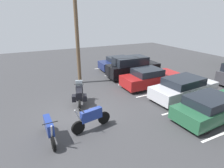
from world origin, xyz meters
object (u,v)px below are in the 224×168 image
(motorcycle_second, at_px, (49,128))
(car_silver, at_px, (184,88))
(car_red, at_px, (150,78))
(car_navy, at_px, (121,63))
(utility_pole, at_px, (76,22))
(motorcycle_touring, at_px, (79,94))
(motorcycle_third, at_px, (91,118))
(car_green, at_px, (212,107))
(car_black, at_px, (132,67))

(motorcycle_second, distance_m, car_silver, 8.94)
(motorcycle_second, distance_m, car_red, 8.93)
(car_silver, bearing_deg, car_navy, -176.75)
(utility_pole, bearing_deg, motorcycle_touring, -16.76)
(car_navy, bearing_deg, car_silver, 3.25)
(motorcycle_third, height_order, car_navy, car_navy)
(motorcycle_second, bearing_deg, car_red, 113.49)
(motorcycle_touring, distance_m, utility_pole, 5.83)
(motorcycle_third, relative_size, car_navy, 0.47)
(motorcycle_second, bearing_deg, car_silver, 94.88)
(motorcycle_touring, height_order, car_red, car_red)
(motorcycle_touring, relative_size, car_green, 0.42)
(car_silver, bearing_deg, car_red, -165.66)
(motorcycle_touring, height_order, car_black, car_black)
(utility_pole, bearing_deg, car_red, 55.56)
(car_silver, xyz_separation_m, car_green, (2.64, -0.63, -0.05))
(motorcycle_second, bearing_deg, motorcycle_touring, 142.27)
(car_navy, height_order, utility_pole, utility_pole)
(motorcycle_touring, distance_m, motorcycle_second, 3.71)
(motorcycle_second, xyz_separation_m, utility_pole, (-6.82, 3.44, 4.24))
(car_red, bearing_deg, car_navy, 177.26)
(car_silver, height_order, car_green, car_silver)
(motorcycle_touring, height_order, motorcycle_third, motorcycle_touring)
(car_silver, distance_m, utility_pole, 9.14)
(motorcycle_third, relative_size, car_silver, 0.43)
(car_silver, xyz_separation_m, utility_pole, (-6.06, -5.47, 4.12))
(motorcycle_second, relative_size, car_navy, 0.48)
(car_navy, relative_size, car_silver, 0.91)
(car_navy, xyz_separation_m, car_green, (10.76, -0.17, 0.00))
(motorcycle_second, distance_m, car_black, 10.25)
(motorcycle_third, bearing_deg, car_navy, 143.95)
(motorcycle_third, xyz_separation_m, car_silver, (-0.73, 6.91, 0.12))
(motorcycle_touring, xyz_separation_m, utility_pole, (-3.88, 1.17, 4.18))
(car_silver, distance_m, car_green, 2.71)
(motorcycle_touring, bearing_deg, motorcycle_third, -5.34)
(motorcycle_touring, distance_m, car_silver, 6.98)
(motorcycle_touring, distance_m, car_red, 5.95)
(car_red, bearing_deg, car_green, 0.90)
(motorcycle_second, bearing_deg, car_navy, 136.44)
(car_navy, distance_m, car_red, 5.33)
(car_green, distance_m, utility_pole, 10.79)
(motorcycle_touring, xyz_separation_m, car_navy, (-5.95, 6.18, 0.01))
(car_green, bearing_deg, motorcycle_second, -102.78)
(motorcycle_third, distance_m, car_red, 7.13)
(motorcycle_third, relative_size, car_black, 0.45)
(motorcycle_third, height_order, car_silver, car_silver)
(motorcycle_third, height_order, car_black, car_black)
(car_red, distance_m, car_green, 5.44)
(motorcycle_second, bearing_deg, car_green, 77.22)
(car_navy, xyz_separation_m, car_black, (2.71, -0.27, 0.27))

